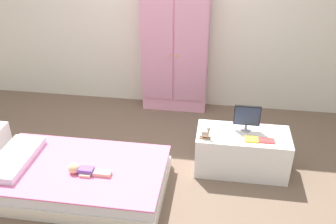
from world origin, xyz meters
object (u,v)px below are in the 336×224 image
at_px(doll, 82,170).
at_px(tv_stand, 242,152).
at_px(wardrobe, 175,52).
at_px(book_yellow, 251,139).
at_px(bed, 79,178).
at_px(rocking_horse_toy, 206,133).
at_px(tv_monitor, 247,117).
at_px(book_red, 266,141).

xyz_separation_m(doll, tv_stand, (1.44, 0.60, -0.07)).
relative_size(doll, wardrobe, 0.25).
relative_size(wardrobe, book_yellow, 12.42).
xyz_separation_m(wardrobe, tv_stand, (0.83, -1.21, -0.57)).
bearing_deg(book_yellow, bed, -165.12).
xyz_separation_m(rocking_horse_toy, book_yellow, (0.43, 0.03, -0.05)).
relative_size(wardrobe, tv_monitor, 5.78).
height_order(rocking_horse_toy, book_red, rocking_horse_toy).
height_order(tv_stand, book_yellow, book_yellow).
distance_m(tv_stand, book_red, 0.31).
xyz_separation_m(tv_stand, book_red, (0.20, -0.10, 0.22)).
bearing_deg(wardrobe, doll, -108.50).
relative_size(tv_stand, tv_monitor, 3.36).
bearing_deg(book_yellow, doll, -161.64).
distance_m(rocking_horse_toy, book_red, 0.57).
xyz_separation_m(tv_monitor, rocking_horse_toy, (-0.38, -0.21, -0.09)).
bearing_deg(book_yellow, tv_monitor, 105.80).
relative_size(doll, tv_stand, 0.43).
bearing_deg(tv_stand, bed, -161.12).
height_order(doll, rocking_horse_toy, rocking_horse_toy).
bearing_deg(bed, tv_monitor, 21.09).
bearing_deg(tv_stand, book_yellow, -55.18).
height_order(wardrobe, book_red, wardrobe).
relative_size(bed, tv_stand, 1.80).
distance_m(bed, doll, 0.20).
relative_size(bed, doll, 4.16).
bearing_deg(rocking_horse_toy, bed, -161.55).
height_order(wardrobe, rocking_horse_toy, wardrobe).
bearing_deg(tv_monitor, wardrobe, 126.93).
height_order(doll, wardrobe, wardrobe).
bearing_deg(bed, book_red, 13.74).
height_order(rocking_horse_toy, book_yellow, rocking_horse_toy).
distance_m(doll, rocking_horse_toy, 1.19).
distance_m(bed, book_yellow, 1.66).
bearing_deg(rocking_horse_toy, tv_stand, 20.26).
xyz_separation_m(wardrobe, book_red, (1.04, -1.30, -0.35)).
bearing_deg(book_red, bed, -166.26).
distance_m(wardrobe, rocking_horse_toy, 1.45).
xyz_separation_m(doll, wardrobe, (0.60, 1.80, 0.49)).
xyz_separation_m(wardrobe, book_yellow, (0.90, -1.30, -0.34)).
xyz_separation_m(book_yellow, book_red, (0.14, 0.00, -0.00)).
bearing_deg(tv_monitor, tv_stand, -104.77).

